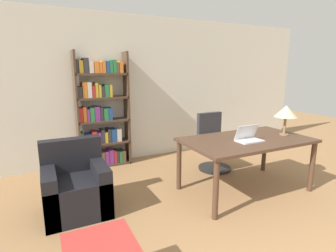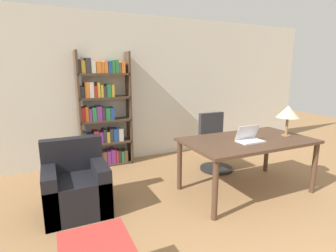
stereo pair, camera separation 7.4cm
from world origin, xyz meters
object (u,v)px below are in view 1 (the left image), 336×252
Objects in this scene: desk at (246,145)px; bookshelf at (100,116)px; office_chair at (213,144)px; table_lamp at (286,112)px; armchair at (76,188)px; laptop at (248,137)px.

bookshelf is (-1.62, 1.91, 0.24)m from desk.
office_chair is 0.48× the size of bookshelf.
table_lamp is at bearing -41.16° from bookshelf.
table_lamp reaches higher than office_chair.
armchair is at bearing 169.74° from table_lamp.
laptop is 0.77m from table_lamp.
bookshelf is at bearing 138.84° from table_lamp.
desk is 2.51m from bookshelf.
armchair is at bearing -113.65° from bookshelf.
table_lamp is 1.32m from office_chair.
office_chair is (0.17, 1.02, -0.38)m from laptop.
office_chair is (-0.54, 1.00, -0.68)m from table_lamp.
armchair is at bearing 168.68° from desk.
laptop is 2.54m from bookshelf.
table_lamp is 0.45× the size of office_chair.
office_chair is 2.41m from armchair.
bookshelf is at bearing 66.35° from armchair.
table_lamp is (0.71, 0.02, 0.30)m from laptop.
laptop reaches higher than office_chair.
bookshelf reaches higher than office_chair.
table_lamp is at bearing -61.55° from office_chair.
office_chair is at bearing 80.46° from laptop.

